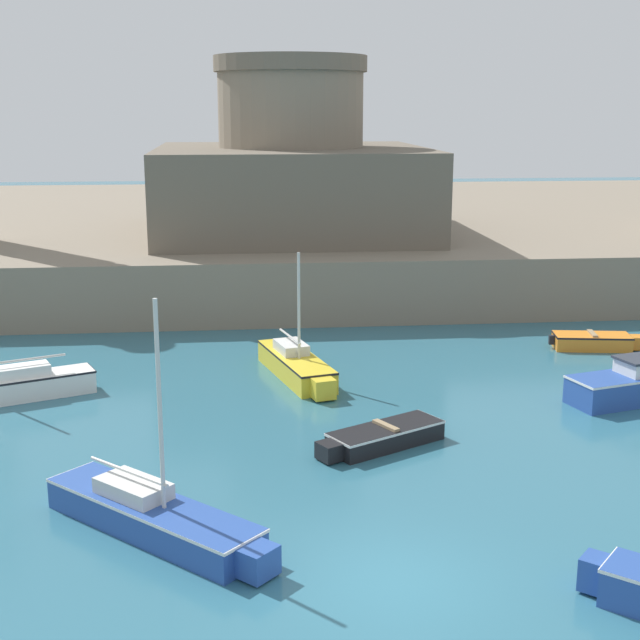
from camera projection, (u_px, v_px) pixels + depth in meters
ground_plane at (395, 583)px, 18.12m from camera, size 200.00×200.00×0.00m
quay_seawall at (281, 232)px, 57.81m from camera, size 120.00×40.00×2.87m
dinghy_orange_0 at (595, 341)px, 35.42m from camera, size 3.74×1.68×0.67m
sailboat_blue_3 at (154, 515)px, 20.11m from camera, size 5.45×5.29×5.51m
sailboat_white_5 at (4, 387)px, 29.13m from camera, size 6.02×3.29×4.53m
sailboat_yellow_6 at (297, 364)px, 31.70m from camera, size 2.58×5.68×4.55m
dinghy_black_7 at (382, 436)px, 25.29m from camera, size 3.93×2.77×0.64m
fortress at (291, 173)px, 46.79m from camera, size 13.90×13.90×9.03m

